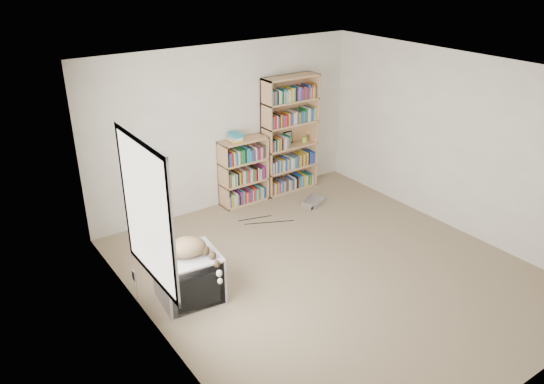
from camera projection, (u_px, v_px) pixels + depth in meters
floor at (330, 271)px, 6.71m from camera, size 4.50×5.00×0.01m
wall_back at (227, 127)px, 8.05m from camera, size 4.50×0.02×2.50m
wall_front at (537, 280)px, 4.33m from camera, size 4.50×0.02×2.50m
wall_left at (155, 234)px, 5.02m from camera, size 0.02×5.00×2.50m
wall_right at (458, 144)px, 7.36m from camera, size 0.02×5.00×2.50m
ceiling at (341, 73)px, 5.67m from camera, size 4.50×5.00×0.02m
window at (147, 212)px, 5.11m from camera, size 0.02×1.22×1.52m
crt_tv at (189, 277)px, 6.07m from camera, size 0.74×0.68×0.59m
cat at (191, 251)px, 5.86m from camera, size 0.60×0.61×0.52m
bookcase_tall at (289, 138)px, 8.66m from camera, size 0.96×0.30×1.92m
bookcase_short at (243, 173)px, 8.36m from camera, size 0.77×0.30×1.06m
book_stack at (235, 137)px, 8.01m from camera, size 0.19×0.24×0.13m
green_mug at (304, 139)px, 8.83m from camera, size 0.08×0.08×0.09m
framed_print at (288, 137)px, 8.75m from camera, size 0.15×0.05×0.21m
dvd_player at (314, 202)px, 8.46m from camera, size 0.44×0.39×0.08m
wall_outlet at (134, 276)px, 6.04m from camera, size 0.01×0.08×0.13m
floor_cables at (250, 229)px, 7.71m from camera, size 1.20×0.70×0.01m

